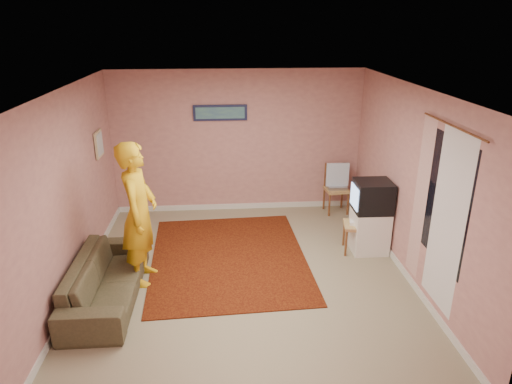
{
  "coord_description": "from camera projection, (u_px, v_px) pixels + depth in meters",
  "views": [
    {
      "loc": [
        -0.27,
        -5.55,
        3.39
      ],
      "look_at": [
        0.19,
        0.6,
        1.05
      ],
      "focal_mm": 32.0,
      "sensor_mm": 36.0,
      "label": 1
    }
  ],
  "objects": [
    {
      "name": "ground",
      "position": [
        246.0,
        277.0,
        6.4
      ],
      "size": [
        5.0,
        5.0,
        0.0
      ],
      "primitive_type": "plane",
      "color": "gray",
      "rests_on": "ground"
    },
    {
      "name": "wall_back",
      "position": [
        238.0,
        142.0,
        8.27
      ],
      "size": [
        4.5,
        0.02,
        2.6
      ],
      "primitive_type": "cube",
      "color": "tan",
      "rests_on": "ground"
    },
    {
      "name": "wall_front",
      "position": [
        261.0,
        302.0,
        3.61
      ],
      "size": [
        4.5,
        0.02,
        2.6
      ],
      "primitive_type": "cube",
      "color": "tan",
      "rests_on": "ground"
    },
    {
      "name": "wall_left",
      "position": [
        68.0,
        195.0,
        5.78
      ],
      "size": [
        0.02,
        5.0,
        2.6
      ],
      "primitive_type": "cube",
      "color": "tan",
      "rests_on": "ground"
    },
    {
      "name": "wall_right",
      "position": [
        413.0,
        186.0,
        6.1
      ],
      "size": [
        0.02,
        5.0,
        2.6
      ],
      "primitive_type": "cube",
      "color": "tan",
      "rests_on": "ground"
    },
    {
      "name": "ceiling",
      "position": [
        244.0,
        90.0,
        5.47
      ],
      "size": [
        4.5,
        5.0,
        0.02
      ],
      "primitive_type": "cube",
      "color": "silver",
      "rests_on": "wall_back"
    },
    {
      "name": "baseboard_back",
      "position": [
        239.0,
        206.0,
        8.7
      ],
      "size": [
        4.5,
        0.02,
        0.1
      ],
      "primitive_type": "cube",
      "color": "silver",
      "rests_on": "ground"
    },
    {
      "name": "baseboard_left",
      "position": [
        82.0,
        281.0,
        6.22
      ],
      "size": [
        0.02,
        5.0,
        0.1
      ],
      "primitive_type": "cube",
      "color": "silver",
      "rests_on": "ground"
    },
    {
      "name": "baseboard_right",
      "position": [
        401.0,
        268.0,
        6.54
      ],
      "size": [
        0.02,
        5.0,
        0.1
      ],
      "primitive_type": "cube",
      "color": "silver",
      "rests_on": "ground"
    },
    {
      "name": "window",
      "position": [
        445.0,
        201.0,
        5.2
      ],
      "size": [
        0.01,
        1.1,
        1.5
      ],
      "primitive_type": "cube",
      "color": "black",
      "rests_on": "wall_right"
    },
    {
      "name": "curtain_sheer",
      "position": [
        447.0,
        222.0,
        5.13
      ],
      "size": [
        0.01,
        0.75,
        2.1
      ],
      "primitive_type": "cube",
      "color": "silver",
      "rests_on": "wall_right"
    },
    {
      "name": "curtain_floral",
      "position": [
        420.0,
        199.0,
        5.78
      ],
      "size": [
        0.01,
        0.35,
        2.1
      ],
      "primitive_type": "cube",
      "color": "beige",
      "rests_on": "wall_right"
    },
    {
      "name": "curtain_rod",
      "position": [
        453.0,
        126.0,
        4.89
      ],
      "size": [
        0.02,
        1.4,
        0.02
      ],
      "primitive_type": "cylinder",
      "rotation": [
        1.57,
        0.0,
        0.0
      ],
      "color": "brown",
      "rests_on": "wall_right"
    },
    {
      "name": "picture_back",
      "position": [
        220.0,
        113.0,
        8.02
      ],
      "size": [
        0.95,
        0.04,
        0.28
      ],
      "color": "#15193A",
      "rests_on": "wall_back"
    },
    {
      "name": "picture_left",
      "position": [
        99.0,
        144.0,
        7.18
      ],
      "size": [
        0.04,
        0.38,
        0.42
      ],
      "color": "#C8B889",
      "rests_on": "wall_left"
    },
    {
      "name": "area_rug",
      "position": [
        229.0,
        257.0,
        6.92
      ],
      "size": [
        2.42,
        2.97,
        0.02
      ],
      "primitive_type": "cube",
      "rotation": [
        0.0,
        0.0,
        0.05
      ],
      "color": "black",
      "rests_on": "ground"
    },
    {
      "name": "tv_cabinet",
      "position": [
        369.0,
        231.0,
        7.03
      ],
      "size": [
        0.53,
        0.48,
        0.67
      ],
      "primitive_type": "cube",
      "color": "white",
      "rests_on": "ground"
    },
    {
      "name": "crt_tv",
      "position": [
        372.0,
        196.0,
        6.83
      ],
      "size": [
        0.56,
        0.5,
        0.47
      ],
      "rotation": [
        0.0,
        0.0,
        -0.01
      ],
      "color": "black",
      "rests_on": "tv_cabinet"
    },
    {
      "name": "chair_a",
      "position": [
        337.0,
        184.0,
        8.38
      ],
      "size": [
        0.44,
        0.43,
        0.5
      ],
      "rotation": [
        0.0,
        0.0,
        0.08
      ],
      "color": "tan",
      "rests_on": "ground"
    },
    {
      "name": "dvd_player",
      "position": [
        337.0,
        187.0,
        8.4
      ],
      "size": [
        0.35,
        0.26,
        0.06
      ],
      "primitive_type": "cube",
      "rotation": [
        0.0,
        0.0,
        0.04
      ],
      "color": "#A9A8AD",
      "rests_on": "chair_a"
    },
    {
      "name": "blue_throw",
      "position": [
        338.0,
        175.0,
        8.31
      ],
      "size": [
        0.41,
        0.05,
        0.43
      ],
      "primitive_type": "cube",
      "color": "#88B3DF",
      "rests_on": "chair_a"
    },
    {
      "name": "chair_b",
      "position": [
        358.0,
        219.0,
        6.93
      ],
      "size": [
        0.45,
        0.47,
        0.49
      ],
      "rotation": [
        0.0,
        0.0,
        -1.74
      ],
      "color": "tan",
      "rests_on": "ground"
    },
    {
      "name": "game_console",
      "position": [
        357.0,
        223.0,
        6.96
      ],
      "size": [
        0.26,
        0.21,
        0.05
      ],
      "primitive_type": "cube",
      "rotation": [
        0.0,
        0.0,
        -0.23
      ],
      "color": "silver",
      "rests_on": "chair_b"
    },
    {
      "name": "sofa",
      "position": [
        106.0,
        279.0,
        5.81
      ],
      "size": [
        0.77,
        1.96,
        0.57
      ],
      "primitive_type": "imported",
      "rotation": [
        0.0,
        0.0,
        1.57
      ],
      "color": "#4C452E",
      "rests_on": "ground"
    },
    {
      "name": "person",
      "position": [
        139.0,
        214.0,
        6.02
      ],
      "size": [
        0.53,
        0.75,
        1.97
      ],
      "primitive_type": "imported",
      "rotation": [
        0.0,
        0.0,
        1.49
      ],
      "color": "gold",
      "rests_on": "ground"
    }
  ]
}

